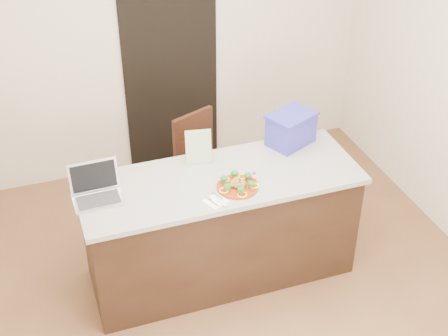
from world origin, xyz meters
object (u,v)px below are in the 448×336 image
object	(u,v)px
napkin	(216,201)
chair	(197,160)
yogurt_bottle	(254,178)
island	(220,227)
plate	(238,186)
laptop	(96,188)
blue_box	(291,129)

from	to	relation	value
napkin	chair	xyz separation A→B (m)	(0.20, 1.11, -0.39)
yogurt_bottle	island	bearing A→B (deg)	150.27
napkin	plate	bearing A→B (deg)	27.54
yogurt_bottle	laptop	world-z (taller)	laptop
plate	blue_box	size ratio (longest dim) A/B	0.67
island	plate	distance (m)	0.50
plate	yogurt_bottle	distance (m)	0.15
napkin	yogurt_bottle	distance (m)	0.37
blue_box	yogurt_bottle	bearing A→B (deg)	-163.92
yogurt_bottle	blue_box	bearing A→B (deg)	40.59
island	napkin	size ratio (longest dim) A/B	15.23
island	plate	world-z (taller)	plate
blue_box	laptop	bearing A→B (deg)	163.04
napkin	laptop	bearing A→B (deg)	156.43
napkin	blue_box	xyz separation A→B (m)	(0.80, 0.54, 0.13)
island	chair	world-z (taller)	chair
yogurt_bottle	chair	bearing A→B (deg)	98.13
plate	laptop	bearing A→B (deg)	166.64
blue_box	plate	bearing A→B (deg)	-168.73
laptop	napkin	bearing A→B (deg)	-24.95
island	yogurt_bottle	xyz separation A→B (m)	(0.21, -0.12, 0.49)
island	blue_box	distance (m)	0.94
napkin	yogurt_bottle	size ratio (longest dim) A/B	1.87
island	plate	size ratio (longest dim) A/B	7.00
laptop	chair	distance (m)	1.31
napkin	yogurt_bottle	world-z (taller)	yogurt_bottle
yogurt_bottle	blue_box	distance (m)	0.62
blue_box	chair	bearing A→B (deg)	111.72
yogurt_bottle	laptop	xyz separation A→B (m)	(-1.09, 0.19, 0.04)
napkin	laptop	distance (m)	0.83
plate	chair	xyz separation A→B (m)	(0.00, 1.01, -0.40)
island	blue_box	xyz separation A→B (m)	(0.68, 0.27, 0.59)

